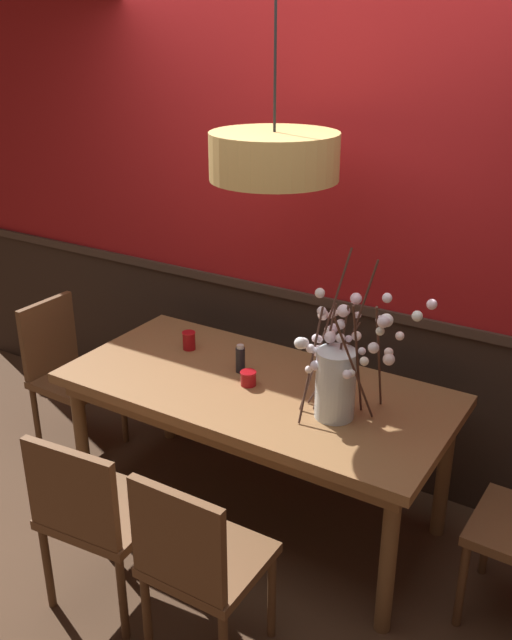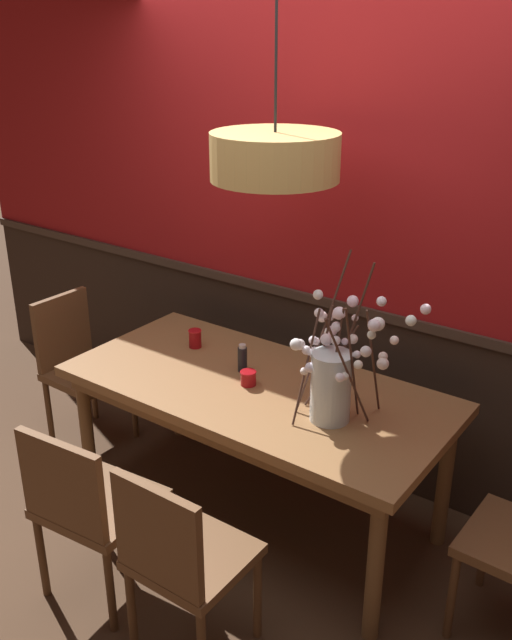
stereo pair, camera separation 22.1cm
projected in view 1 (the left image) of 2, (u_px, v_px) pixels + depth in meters
The scene contains 13 objects.
ground_plane at pixel (256, 514), 3.68m from camera, with size 24.00×24.00×0.00m, color #4C3321.
back_wall at pixel (326, 227), 3.69m from camera, with size 5.68×0.14×2.79m.
dining_table at pixel (256, 400), 3.41m from camera, with size 1.88×0.90×0.77m.
chair_near_side_left at pixel (96, 511), 2.92m from camera, with size 0.50×0.48×0.87m.
chair_far_side_right at pixel (372, 369), 4.05m from camera, with size 0.46×0.43×0.95m.
chair_head_west_end at pixel (67, 369), 4.12m from camera, with size 0.44×0.42×0.90m.
chair_far_side_left at pixel (297, 352), 4.29m from camera, with size 0.46×0.45×0.90m.
chair_near_side_right at pixel (198, 560), 2.64m from camera, with size 0.43×0.42×0.89m.
vase_with_blossoms at pixel (338, 375), 3.03m from camera, with size 0.57×0.42×0.72m.
candle_holder_nearer_center at pixel (189, 340), 3.73m from camera, with size 0.07×0.07×0.10m.
candle_holder_nearer_edge at pixel (248, 378), 3.36m from camera, with size 0.08×0.08×0.07m.
condiment_bottle at pixel (240, 359), 3.47m from camera, with size 0.05×0.05×0.15m.
pendant_lamp at pixel (274, 156), 3.00m from camera, with size 0.56×0.56×1.04m.
Camera 1 is at (1.57, -2.54, 2.37)m, focal length 39.34 mm.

